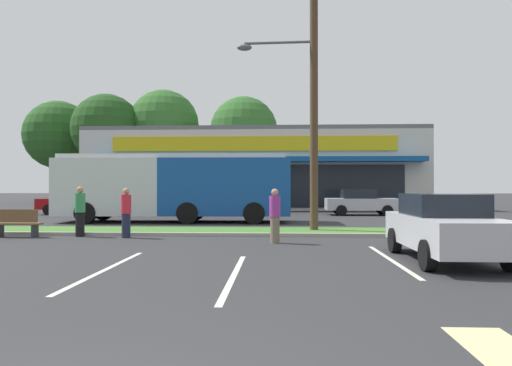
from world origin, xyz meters
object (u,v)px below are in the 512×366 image
object	(u,v)px
utility_pole	(310,91)
car_2	(445,227)
car_3	(76,202)
bus_stop_bench	(16,222)
city_bus	(174,186)
car_1	(361,202)
pedestrian_near_bench	(80,211)
car_4	(167,202)
pedestrian_mid	(126,213)
pedestrian_by_pole	(275,216)

from	to	relation	value
utility_pole	car_2	xyz separation A→B (m)	(2.65, -6.38, -4.50)
car_3	bus_stop_bench	bearing A→B (deg)	-74.29
city_bus	utility_pole	bearing A→B (deg)	139.80
city_bus	car_1	distance (m)	11.72
city_bus	pedestrian_near_bench	xyz separation A→B (m)	(-1.77, -6.66, -0.90)
city_bus	pedestrian_near_bench	distance (m)	6.95
car_2	car_4	bearing A→B (deg)	-148.61
car_4	pedestrian_near_bench	distance (m)	12.89
car_3	pedestrian_near_bench	xyz separation A→B (m)	(5.71, -12.62, 0.10)
car_1	car_2	size ratio (longest dim) A/B	1.00
car_4	pedestrian_mid	world-z (taller)	pedestrian_mid
city_bus	car_1	bearing A→B (deg)	-150.55
pedestrian_mid	pedestrian_by_pole	bearing A→B (deg)	49.56
utility_pole	car_1	xyz separation A→B (m)	(3.82, 10.98, -4.50)
car_2	bus_stop_bench	bearing A→B (deg)	-109.15
utility_pole	car_2	world-z (taller)	utility_pole
car_4	pedestrian_mid	xyz separation A→B (m)	(1.81, -13.18, 0.07)
car_2	pedestrian_by_pole	world-z (taller)	pedestrian_by_pole
car_2	pedestrian_mid	size ratio (longest dim) A/B	2.56
car_2	city_bus	bearing A→B (deg)	-142.07
car_1	car_2	xyz separation A→B (m)	(-1.16, -17.36, 0.00)
city_bus	car_2	bearing A→B (deg)	126.56
pedestrian_by_pole	pedestrian_near_bench	bearing A→B (deg)	29.73
bus_stop_bench	pedestrian_mid	size ratio (longest dim) A/B	0.96
city_bus	bus_stop_bench	size ratio (longest dim) A/B	7.02
bus_stop_bench	car_4	distance (m)	13.33
car_4	car_2	bearing A→B (deg)	121.39
city_bus	car_3	distance (m)	9.61
pedestrian_mid	car_3	bearing A→B (deg)	-176.40
city_bus	car_4	distance (m)	6.57
car_2	pedestrian_by_pole	xyz separation A→B (m)	(-3.94, 3.15, 0.04)
bus_stop_bench	car_4	xyz separation A→B (m)	(1.97, 13.19, 0.26)
bus_stop_bench	car_2	distance (m)	13.46
car_1	car_2	world-z (taller)	car_1
car_4	pedestrian_by_pole	size ratio (longest dim) A/B	2.63
city_bus	car_4	bearing A→B (deg)	-74.61
utility_pole	city_bus	distance (m)	8.71
car_3	car_1	bearing A→B (deg)	0.08
utility_pole	bus_stop_bench	bearing A→B (deg)	-168.95
bus_stop_bench	pedestrian_by_pole	world-z (taller)	pedestrian_by_pole
utility_pole	city_bus	bearing A→B (deg)	141.17
pedestrian_near_bench	pedestrian_by_pole	size ratio (longest dim) A/B	1.04
pedestrian_near_bench	utility_pole	bearing A→B (deg)	80.54
car_3	pedestrian_by_pole	distance (m)	18.84
car_2	utility_pole	bearing A→B (deg)	-157.40
utility_pole	pedestrian_mid	distance (m)	7.94
city_bus	pedestrian_by_pole	world-z (taller)	city_bus
utility_pole	car_4	distance (m)	14.55
city_bus	pedestrian_near_bench	bearing A→B (deg)	73.73
city_bus	car_2	world-z (taller)	city_bus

